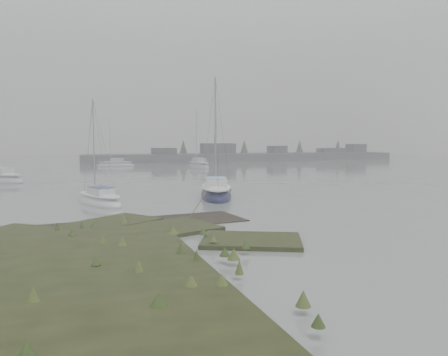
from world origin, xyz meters
TOP-DOWN VIEW (x-y plane):
  - ground at (0.00, 30.00)m, footprint 160.00×160.00m
  - far_shoreline at (26.84, 61.90)m, footprint 60.00×8.00m
  - sailboat_main at (3.31, 11.99)m, footprint 3.52×6.31m
  - sailboat_white at (-4.02, 11.29)m, footprint 3.12×4.92m
  - sailboat_far_b at (11.20, 43.31)m, footprint 2.46×6.35m
  - sailboat_far_c at (0.67, 50.46)m, footprint 5.48×2.18m

SIDE VIEW (x-z plane):
  - ground at x=0.00m, z-range 0.00..0.00m
  - sailboat_white at x=-4.02m, z-range -3.10..3.50m
  - sailboat_far_c at x=0.67m, z-range -3.55..4.02m
  - sailboat_main at x=3.31m, z-range -3.97..4.50m
  - sailboat_far_b at x=11.20m, z-range -4.12..4.67m
  - far_shoreline at x=26.84m, z-range -1.22..2.93m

